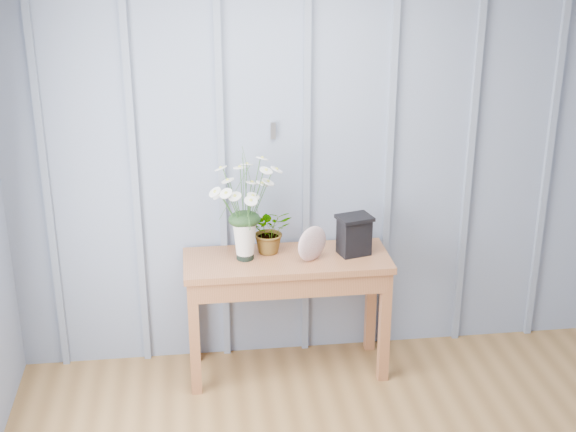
{
  "coord_description": "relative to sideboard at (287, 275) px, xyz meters",
  "views": [
    {
      "loc": [
        -0.93,
        -2.22,
        2.67
      ],
      "look_at": [
        -0.4,
        1.94,
        1.03
      ],
      "focal_mm": 50.0,
      "sensor_mm": 36.0,
      "label": 1
    }
  ],
  "objects": [
    {
      "name": "room_shell",
      "position": [
        0.4,
        -1.08,
        1.35
      ],
      "size": [
        4.0,
        4.5,
        2.5
      ],
      "color": "#808BA5",
      "rests_on": "ground"
    },
    {
      "name": "sideboard",
      "position": [
        0.0,
        0.0,
        0.0
      ],
      "size": [
        1.2,
        0.45,
        0.75
      ],
      "color": "brown",
      "rests_on": "ground"
    },
    {
      "name": "daisy_vase",
      "position": [
        -0.24,
        0.02,
        0.51
      ],
      "size": [
        0.45,
        0.34,
        0.64
      ],
      "color": "black",
      "rests_on": "sideboard"
    },
    {
      "name": "spider_plant",
      "position": [
        -0.09,
        0.1,
        0.25
      ],
      "size": [
        0.26,
        0.23,
        0.28
      ],
      "primitive_type": "imported",
      "rotation": [
        0.0,
        0.0,
        0.07
      ],
      "color": "black",
      "rests_on": "sideboard"
    },
    {
      "name": "felt_disc_vessel",
      "position": [
        0.14,
        -0.05,
        0.22
      ],
      "size": [
        0.21,
        0.16,
        0.21
      ],
      "primitive_type": "ellipsoid",
      "rotation": [
        0.0,
        0.0,
        0.57
      ],
      "color": "#955464",
      "rests_on": "sideboard"
    },
    {
      "name": "carved_box",
      "position": [
        0.4,
        0.01,
        0.24
      ],
      "size": [
        0.23,
        0.2,
        0.24
      ],
      "color": "black",
      "rests_on": "sideboard"
    }
  ]
}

